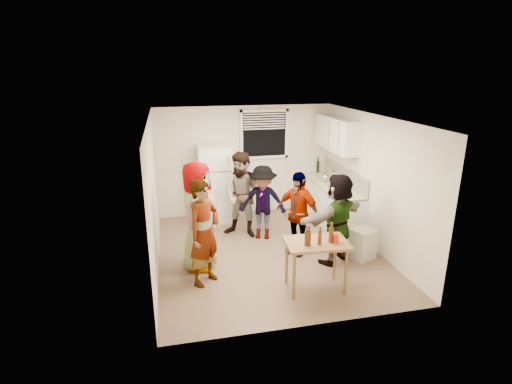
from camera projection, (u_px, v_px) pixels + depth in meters
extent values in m
cube|color=white|center=(215.00, 184.00, 8.80)|extent=(0.70, 0.70, 1.70)
cube|color=white|center=(331.00, 204.00, 8.76)|extent=(0.60, 2.20, 0.86)
cube|color=beige|center=(332.00, 185.00, 8.62)|extent=(0.64, 2.22, 0.04)
cube|color=beige|center=(345.00, 175.00, 8.62)|extent=(0.03, 2.20, 0.36)
cube|color=white|center=(337.00, 134.00, 8.51)|extent=(0.34, 1.60, 0.70)
cylinder|color=white|center=(333.00, 186.00, 8.49)|extent=(0.12, 0.12, 0.26)
cylinder|color=black|center=(317.00, 172.00, 9.54)|extent=(0.07, 0.07, 0.28)
cylinder|color=#47230C|center=(337.00, 191.00, 8.14)|extent=(0.05, 0.05, 0.20)
cylinder|color=#1014B3|center=(333.00, 194.00, 7.93)|extent=(0.10, 0.10, 0.13)
cube|color=tan|center=(331.00, 173.00, 9.19)|extent=(0.02, 0.20, 0.17)
cube|color=beige|center=(362.00, 245.00, 7.20)|extent=(0.47, 0.47, 0.54)
cylinder|color=#47230C|center=(319.00, 244.00, 5.94)|extent=(0.06, 0.06, 0.21)
cylinder|color=red|center=(335.00, 242.00, 6.02)|extent=(0.10, 0.10, 0.13)
imported|color=gray|center=(200.00, 266.00, 6.95)|extent=(2.08, 1.56, 0.59)
imported|color=#141933|center=(206.00, 282.00, 6.46)|extent=(1.63, 1.67, 0.41)
imported|color=brown|center=(244.00, 235.00, 8.22)|extent=(1.62, 1.93, 0.66)
imported|color=#434348|center=(262.00, 237.00, 8.12)|extent=(1.39, 1.73, 0.56)
imported|color=black|center=(296.00, 252.00, 7.48)|extent=(1.79, 1.68, 0.38)
imported|color=#E46445|center=(335.00, 261.00, 7.15)|extent=(2.07, 2.12, 0.48)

